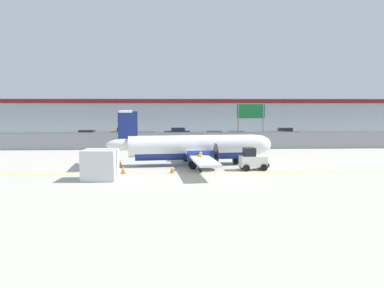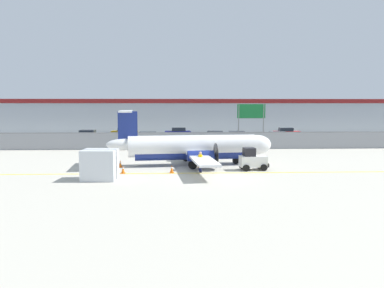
{
  "view_description": "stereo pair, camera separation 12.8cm",
  "coord_description": "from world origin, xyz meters",
  "px_view_note": "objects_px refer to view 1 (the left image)",
  "views": [
    {
      "loc": [
        -2.6,
        -27.32,
        5.44
      ],
      "look_at": [
        -1.05,
        7.08,
        1.8
      ],
      "focal_mm": 35.0,
      "sensor_mm": 36.0,
      "label": 1
    },
    {
      "loc": [
        -2.47,
        -27.32,
        5.44
      ],
      "look_at": [
        -1.05,
        7.08,
        1.8
      ],
      "focal_mm": 35.0,
      "sensor_mm": 36.0,
      "label": 2
    }
  ],
  "objects_px": {
    "baggage_tug": "(253,160)",
    "parked_car_4": "(214,137)",
    "traffic_cone_near_left": "(120,164)",
    "traffic_cone_near_right": "(123,170)",
    "parked_car_2": "(148,138)",
    "parked_car_0": "(88,135)",
    "commuter_airplane": "(195,147)",
    "parked_car_3": "(177,132)",
    "parked_car_6": "(276,137)",
    "parked_car_7": "(286,133)",
    "traffic_cone_far_left": "(200,164)",
    "traffic_cone_far_right": "(172,169)",
    "parked_car_5": "(235,137)",
    "ground_crew_worker": "(201,161)",
    "cargo_container": "(100,165)",
    "parked_car_1": "(124,132)",
    "highway_sign": "(251,115)"
  },
  "relations": [
    {
      "from": "traffic_cone_near_right",
      "to": "parked_car_0",
      "type": "relative_size",
      "value": 0.15
    },
    {
      "from": "commuter_airplane",
      "to": "traffic_cone_near_right",
      "type": "bearing_deg",
      "value": -152.05
    },
    {
      "from": "parked_car_2",
      "to": "parked_car_0",
      "type": "bearing_deg",
      "value": 157.96
    },
    {
      "from": "traffic_cone_near_right",
      "to": "parked_car_6",
      "type": "bearing_deg",
      "value": 49.97
    },
    {
      "from": "commuter_airplane",
      "to": "traffic_cone_near_left",
      "type": "bearing_deg",
      "value": -176.42
    },
    {
      "from": "ground_crew_worker",
      "to": "highway_sign",
      "type": "bearing_deg",
      "value": 48.06
    },
    {
      "from": "parked_car_3",
      "to": "parked_car_5",
      "type": "bearing_deg",
      "value": 131.77
    },
    {
      "from": "parked_car_4",
      "to": "parked_car_5",
      "type": "bearing_deg",
      "value": 178.25
    },
    {
      "from": "parked_car_6",
      "to": "highway_sign",
      "type": "distance_m",
      "value": 6.59
    },
    {
      "from": "traffic_cone_near_left",
      "to": "traffic_cone_near_right",
      "type": "xyz_separation_m",
      "value": [
        0.64,
        -2.89,
        0.0
      ]
    },
    {
      "from": "cargo_container",
      "to": "parked_car_1",
      "type": "height_order",
      "value": "cargo_container"
    },
    {
      "from": "traffic_cone_near_right",
      "to": "commuter_airplane",
      "type": "bearing_deg",
      "value": 33.81
    },
    {
      "from": "traffic_cone_near_right",
      "to": "parked_car_0",
      "type": "distance_m",
      "value": 27.76
    },
    {
      "from": "parked_car_3",
      "to": "parked_car_4",
      "type": "distance_m",
      "value": 9.71
    },
    {
      "from": "ground_crew_worker",
      "to": "cargo_container",
      "type": "height_order",
      "value": "cargo_container"
    },
    {
      "from": "cargo_container",
      "to": "parked_car_1",
      "type": "xyz_separation_m",
      "value": [
        -2.98,
        34.86,
        -0.21
      ]
    },
    {
      "from": "ground_crew_worker",
      "to": "parked_car_3",
      "type": "height_order",
      "value": "same"
    },
    {
      "from": "parked_car_4",
      "to": "parked_car_5",
      "type": "distance_m",
      "value": 3.04
    },
    {
      "from": "traffic_cone_near_left",
      "to": "parked_car_4",
      "type": "bearing_deg",
      "value": 63.33
    },
    {
      "from": "parked_car_6",
      "to": "traffic_cone_near_left",
      "type": "bearing_deg",
      "value": 42.9
    },
    {
      "from": "parked_car_6",
      "to": "parked_car_7",
      "type": "distance_m",
      "value": 9.7
    },
    {
      "from": "commuter_airplane",
      "to": "parked_car_3",
      "type": "bearing_deg",
      "value": 87.21
    },
    {
      "from": "ground_crew_worker",
      "to": "parked_car_6",
      "type": "bearing_deg",
      "value": 42.03
    },
    {
      "from": "commuter_airplane",
      "to": "traffic_cone_far_left",
      "type": "bearing_deg",
      "value": -82.98
    },
    {
      "from": "traffic_cone_far_left",
      "to": "parked_car_7",
      "type": "relative_size",
      "value": 0.15
    },
    {
      "from": "commuter_airplane",
      "to": "parked_car_3",
      "type": "xyz_separation_m",
      "value": [
        -1.48,
        27.57,
        -0.71
      ]
    },
    {
      "from": "parked_car_1",
      "to": "parked_car_4",
      "type": "relative_size",
      "value": 0.99
    },
    {
      "from": "parked_car_6",
      "to": "parked_car_7",
      "type": "xyz_separation_m",
      "value": [
        3.95,
        8.86,
        0.0
      ]
    },
    {
      "from": "parked_car_0",
      "to": "traffic_cone_far_left",
      "type": "bearing_deg",
      "value": -56.9
    },
    {
      "from": "parked_car_0",
      "to": "parked_car_4",
      "type": "bearing_deg",
      "value": -8.58
    },
    {
      "from": "baggage_tug",
      "to": "traffic_cone_near_left",
      "type": "bearing_deg",
      "value": 165.85
    },
    {
      "from": "parked_car_0",
      "to": "parked_car_5",
      "type": "height_order",
      "value": "same"
    },
    {
      "from": "parked_car_1",
      "to": "parked_car_3",
      "type": "distance_m",
      "value": 8.82
    },
    {
      "from": "parked_car_7",
      "to": "traffic_cone_near_left",
      "type": "bearing_deg",
      "value": -124.69
    },
    {
      "from": "parked_car_6",
      "to": "parked_car_5",
      "type": "bearing_deg",
      "value": -14.11
    },
    {
      "from": "parked_car_3",
      "to": "parked_car_2",
      "type": "bearing_deg",
      "value": 64.68
    },
    {
      "from": "highway_sign",
      "to": "traffic_cone_near_left",
      "type": "bearing_deg",
      "value": -133.78
    },
    {
      "from": "baggage_tug",
      "to": "parked_car_4",
      "type": "bearing_deg",
      "value": 87.19
    },
    {
      "from": "parked_car_0",
      "to": "parked_car_1",
      "type": "distance_m",
      "value": 7.62
    },
    {
      "from": "parked_car_5",
      "to": "parked_car_6",
      "type": "distance_m",
      "value": 5.67
    },
    {
      "from": "ground_crew_worker",
      "to": "parked_car_4",
      "type": "xyz_separation_m",
      "value": [
        3.46,
        23.19,
        -0.06
      ]
    },
    {
      "from": "parked_car_5",
      "to": "parked_car_7",
      "type": "relative_size",
      "value": 1.0
    },
    {
      "from": "cargo_container",
      "to": "parked_car_5",
      "type": "xyz_separation_m",
      "value": [
        13.94,
        25.19,
        -0.21
      ]
    },
    {
      "from": "traffic_cone_near_right",
      "to": "parked_car_0",
      "type": "bearing_deg",
      "value": 108.47
    },
    {
      "from": "baggage_tug",
      "to": "parked_car_3",
      "type": "relative_size",
      "value": 0.57
    },
    {
      "from": "traffic_cone_far_left",
      "to": "parked_car_2",
      "type": "relative_size",
      "value": 0.15
    },
    {
      "from": "parked_car_2",
      "to": "traffic_cone_far_right",
      "type": "bearing_deg",
      "value": -78.75
    },
    {
      "from": "traffic_cone_near_left",
      "to": "parked_car_6",
      "type": "relative_size",
      "value": 0.15
    },
    {
      "from": "ground_crew_worker",
      "to": "traffic_cone_far_left",
      "type": "distance_m",
      "value": 2.55
    },
    {
      "from": "baggage_tug",
      "to": "traffic_cone_far_right",
      "type": "height_order",
      "value": "baggage_tug"
    }
  ]
}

